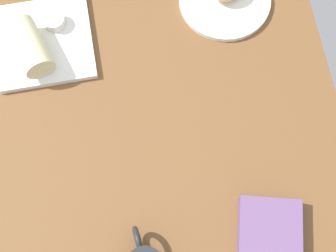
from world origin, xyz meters
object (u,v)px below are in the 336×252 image
round_plate (225,0)px  sauce_cup (54,21)px  book_stack (270,246)px  breakfast_wrap (30,47)px  square_plate (44,42)px

round_plate → sauce_cup: (-0.66, 42.25, 2.31)cm
sauce_cup → book_stack: bearing=-146.4°
round_plate → book_stack: (-60.47, 2.47, 1.09)cm
round_plate → sauce_cup: sauce_cup is taller
round_plate → breakfast_wrap: (-7.89, 48.11, 4.42)cm
square_plate → breakfast_wrap: breakfast_wrap is taller
round_plate → breakfast_wrap: 48.95cm
square_plate → breakfast_wrap: size_ratio=1.69×
square_plate → sauce_cup: bearing=-39.1°
square_plate → sauce_cup: sauce_cup is taller
round_plate → book_stack: 60.53cm
round_plate → breakfast_wrap: size_ratio=1.69×
round_plate → sauce_cup: size_ratio=4.45×
square_plate → sauce_cup: 5.62cm
sauce_cup → breakfast_wrap: (-7.23, 5.86, 2.10)cm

